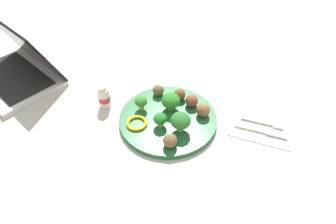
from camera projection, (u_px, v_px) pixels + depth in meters
name	position (u px, v px, depth m)	size (l,w,h in m)	color
ground_plane	(168.00, 121.00, 0.83)	(4.00, 4.00, 0.00)	#B2B2AD
plate	(168.00, 119.00, 0.82)	(0.28, 0.28, 0.02)	#236638
broccoli_floret_mid_right	(160.00, 119.00, 0.78)	(0.04, 0.04, 0.04)	#A8BB6B
broccoli_floret_back_left	(141.00, 102.00, 0.82)	(0.04, 0.04, 0.04)	#ABC466
broccoli_floret_back_right	(181.00, 121.00, 0.75)	(0.05, 0.05, 0.06)	#9DBE7E
broccoli_floret_center	(170.00, 101.00, 0.82)	(0.05, 0.05, 0.05)	#ABB87A
meatball_far_rim	(192.00, 101.00, 0.84)	(0.04, 0.04, 0.04)	brown
meatball_back_right	(158.00, 90.00, 0.88)	(0.04, 0.04, 0.04)	brown
meatball_center	(203.00, 110.00, 0.81)	(0.04, 0.04, 0.04)	brown
meatball_mid_right	(180.00, 94.00, 0.86)	(0.03, 0.03, 0.03)	brown
meatball_near_rim	(170.00, 141.00, 0.73)	(0.04, 0.04, 0.04)	brown
pepper_ring_mid_left	(137.00, 123.00, 0.79)	(0.06, 0.06, 0.01)	yellow
napkin	(261.00, 127.00, 0.81)	(0.17, 0.12, 0.01)	white
fork	(265.00, 122.00, 0.81)	(0.12, 0.03, 0.01)	silver
knife	(263.00, 131.00, 0.79)	(0.15, 0.03, 0.01)	white
yogurt_bottle	(104.00, 97.00, 0.85)	(0.03, 0.03, 0.07)	white
laptop	(17.00, 68.00, 0.95)	(0.39, 0.35, 0.20)	silver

